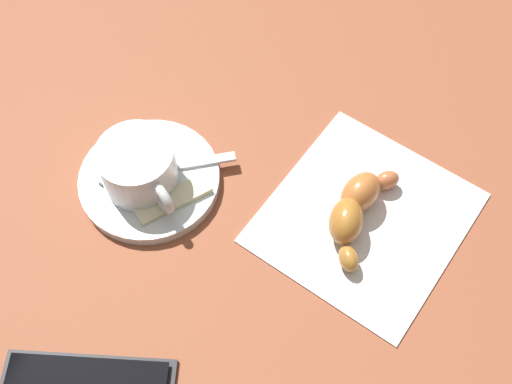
{
  "coord_description": "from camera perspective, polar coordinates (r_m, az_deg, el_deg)",
  "views": [
    {
      "loc": [
        -0.12,
        0.26,
        0.52
      ],
      "look_at": [
        0.01,
        -0.0,
        0.02
      ],
      "focal_mm": 45.18,
      "sensor_mm": 36.0,
      "label": 1
    }
  ],
  "objects": [
    {
      "name": "napkin",
      "position": [
        0.59,
        9.64,
        -2.2
      ],
      "size": [
        0.19,
        0.2,
        0.0
      ],
      "primitive_type": "cube",
      "rotation": [
        0.0,
        0.0,
        -0.16
      ],
      "color": "white",
      "rests_on": "ground"
    },
    {
      "name": "croissant",
      "position": [
        0.57,
        8.79,
        -1.43
      ],
      "size": [
        0.05,
        0.12,
        0.04
      ],
      "color": "#BA653A",
      "rests_on": "napkin"
    },
    {
      "name": "sugar_packet",
      "position": [
        0.58,
        -7.35,
        -0.67
      ],
      "size": [
        0.05,
        0.07,
        0.01
      ],
      "primitive_type": "cube",
      "rotation": [
        0.0,
        0.0,
        4.14
      ],
      "color": "beige",
      "rests_on": "saucer"
    },
    {
      "name": "saucer",
      "position": [
        0.61,
        -9.39,
        1.08
      ],
      "size": [
        0.13,
        0.13,
        0.01
      ],
      "primitive_type": "cylinder",
      "color": "silver",
      "rests_on": "ground"
    },
    {
      "name": "teaspoon",
      "position": [
        0.6,
        -9.99,
        1.78
      ],
      "size": [
        0.11,
        0.09,
        0.01
      ],
      "color": "silver",
      "rests_on": "saucer"
    },
    {
      "name": "ground_plane",
      "position": [
        0.59,
        1.11,
        -1.56
      ],
      "size": [
        1.8,
        1.8,
        0.0
      ],
      "primitive_type": "plane",
      "color": "brown"
    },
    {
      "name": "espresso_cup",
      "position": [
        0.58,
        -10.34,
        2.19
      ],
      "size": [
        0.09,
        0.07,
        0.05
      ],
      "color": "silver",
      "rests_on": "saucer"
    }
  ]
}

